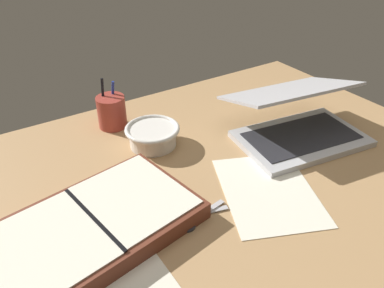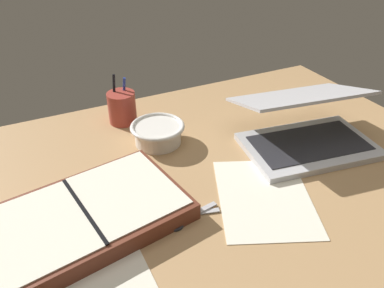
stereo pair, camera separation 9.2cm
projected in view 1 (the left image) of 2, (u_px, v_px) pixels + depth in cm
name	position (u px, v px, depth cm)	size (l,w,h in cm)	color
desk_top	(210.00, 182.00, 92.38)	(140.00, 100.00, 2.00)	tan
laptop	(296.00, 121.00, 105.51)	(38.68, 34.05, 15.99)	#B7B7BC
bowl	(153.00, 135.00, 102.79)	(15.09, 15.09, 5.72)	silver
pen_cup	(112.00, 112.00, 110.62)	(8.40, 8.40, 14.78)	#9E382D
planner	(95.00, 226.00, 75.62)	(44.76, 31.75, 4.43)	brown
scissors	(190.00, 219.00, 79.68)	(12.72, 6.41, 0.80)	#B7B7BC
paper_sheet_front	(268.00, 191.00, 87.85)	(20.82, 27.94, 0.16)	silver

